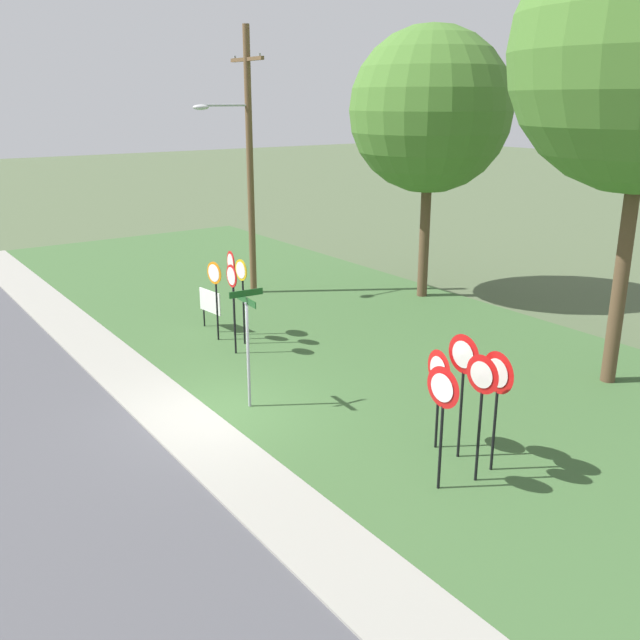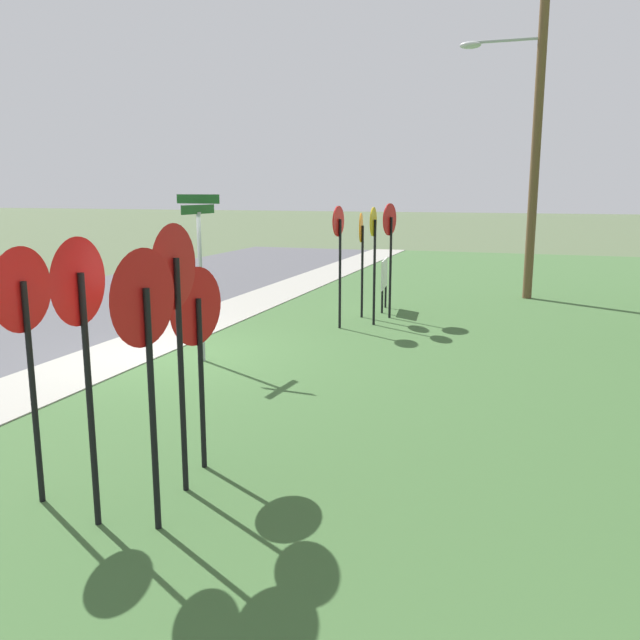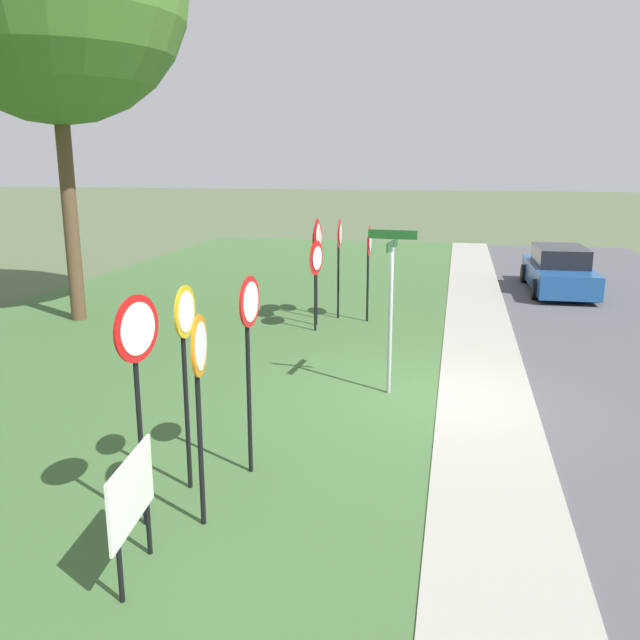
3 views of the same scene
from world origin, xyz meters
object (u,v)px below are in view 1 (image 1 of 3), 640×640
object	(u,v)px
stop_sign_near_right	(233,291)
yield_sign_far_right	(481,388)
stop_sign_far_left	(215,284)
yield_sign_near_right	(497,383)
oak_tree_left	(430,111)
yield_sign_far_left	(442,399)
utility_pole	(246,156)
notice_board	(210,303)
stop_sign_near_left	(232,275)
stop_sign_far_center	(242,284)
street_name_post	(248,338)
yield_sign_near_left	(438,377)
yield_sign_center	(463,366)

from	to	relation	value
stop_sign_near_right	yield_sign_far_right	xyz separation A→B (m)	(8.72, 0.40, 0.05)
stop_sign_near_right	stop_sign_far_left	world-z (taller)	stop_sign_near_right
yield_sign_near_right	oak_tree_left	world-z (taller)	oak_tree_left
stop_sign_far_left	yield_sign_far_left	size ratio (longest dim) A/B	0.99
utility_pole	notice_board	distance (m)	6.05
stop_sign_near_left	stop_sign_near_right	bearing A→B (deg)	-16.61
stop_sign_far_center	street_name_post	size ratio (longest dim) A/B	0.90
street_name_post	oak_tree_left	distance (m)	12.09
stop_sign_near_left	stop_sign_far_center	bearing A→B (deg)	1.11
yield_sign_far_right	utility_pole	size ratio (longest dim) A/B	0.27
yield_sign_near_right	stop_sign_near_left	bearing A→B (deg)	-173.36
stop_sign_far_center	yield_sign_near_right	xyz separation A→B (m)	(9.19, 0.34, 0.02)
stop_sign_near_right	yield_sign_far_left	world-z (taller)	stop_sign_near_right
utility_pole	yield_sign_far_left	bearing A→B (deg)	-15.87
stop_sign_far_center	yield_sign_near_left	bearing A→B (deg)	-1.11
yield_sign_near_right	notice_board	xyz separation A→B (m)	(-11.00, -0.50, -0.99)
yield_sign_near_left	yield_sign_near_right	distance (m)	1.33
yield_sign_near_left	street_name_post	world-z (taller)	street_name_post
street_name_post	notice_board	size ratio (longest dim) A/B	2.26
stop_sign_far_center	utility_pole	distance (m)	6.54
stop_sign_far_left	yield_sign_center	xyz separation A→B (m)	(9.21, 0.66, 0.23)
utility_pole	street_name_post	bearing A→B (deg)	-29.65
stop_sign_far_center	yield_sign_near_left	distance (m)	7.91
stop_sign_far_center	oak_tree_left	bearing A→B (deg)	94.84
stop_sign_far_left	yield_sign_near_right	distance (m)	9.99
yield_sign_center	oak_tree_left	world-z (taller)	oak_tree_left
stop_sign_near_right	yield_sign_near_left	xyz separation A→B (m)	(7.33, 0.70, -0.26)
stop_sign_far_center	notice_board	size ratio (longest dim) A/B	2.03
stop_sign_far_left	stop_sign_far_center	bearing A→B (deg)	22.64
stop_sign_far_center	street_name_post	xyz separation A→B (m)	(3.93, -2.02, -0.12)
yield_sign_near_left	stop_sign_far_left	bearing A→B (deg)	-165.68
oak_tree_left	stop_sign_near_right	bearing A→B (deg)	-80.11
stop_sign_far_left	yield_sign_center	bearing A→B (deg)	-5.08
stop_sign_near_left	stop_sign_near_right	distance (m)	1.65
utility_pole	oak_tree_left	world-z (taller)	oak_tree_left
yield_sign_center	utility_pole	distance (m)	13.95
stop_sign_far_center	oak_tree_left	distance (m)	9.27
yield_sign_far_right	street_name_post	world-z (taller)	street_name_post
stop_sign_far_center	utility_pole	size ratio (longest dim) A/B	0.27
yield_sign_near_left	notice_board	xyz separation A→B (m)	(-9.71, -0.26, -0.74)
stop_sign_near_left	notice_board	xyz separation A→B (m)	(-0.91, -0.32, -1.06)
stop_sign_far_center	yield_sign_far_left	xyz separation A→B (m)	(9.09, -0.98, -0.01)
yield_sign_far_right	stop_sign_near_right	bearing A→B (deg)	-179.89
stop_sign_near_left	street_name_post	world-z (taller)	street_name_post
yield_sign_near_left	yield_sign_far_right	xyz separation A→B (m)	(1.39, -0.30, 0.31)
yield_sign_far_left	utility_pole	world-z (taller)	utility_pole
yield_sign_near_left	notice_board	size ratio (longest dim) A/B	1.71
yield_sign_near_left	oak_tree_left	distance (m)	12.80
stop_sign_far_center	street_name_post	bearing A→B (deg)	-29.06
yield_sign_far_right	stop_sign_far_center	bearing A→B (deg)	176.22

